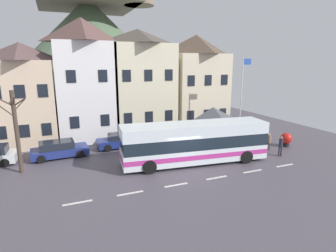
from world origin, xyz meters
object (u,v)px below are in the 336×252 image
at_px(hilltop_castle, 91,52).
at_px(pedestrian_03, 259,143).
at_px(townhouse_02, 139,82).
at_px(townhouse_03, 195,82).
at_px(flagpole, 242,94).
at_px(townhouse_01, 84,80).
at_px(parked_car_03, 59,149).
at_px(parked_car_02, 122,140).
at_px(townhouse_00, 24,94).
at_px(pedestrian_01, 269,141).
at_px(transit_bus, 195,143).
at_px(harbour_buoy, 286,139).
at_px(bare_tree_00, 16,130).
at_px(public_bench, 182,138).
at_px(bus_shelter, 213,114).
at_px(parked_car_01, 243,128).
at_px(pedestrian_02, 254,137).
at_px(pedestrian_00, 281,145).

relative_size(hilltop_castle, pedestrian_03, 21.76).
bearing_deg(townhouse_02, townhouse_03, -3.85).
bearing_deg(townhouse_03, flagpole, -77.52).
bearing_deg(townhouse_01, hilltop_castle, 80.34).
bearing_deg(parked_car_03, parked_car_02, 4.69).
distance_m(townhouse_00, hilltop_castle, 18.38).
bearing_deg(hilltop_castle, pedestrian_01, -66.35).
bearing_deg(pedestrian_03, transit_bus, 179.74).
xyz_separation_m(parked_car_02, harbour_buoy, (14.15, -5.54, 0.08)).
bearing_deg(townhouse_02, transit_bus, -84.66).
xyz_separation_m(hilltop_castle, bare_tree_00, (-8.21, -24.09, -6.04)).
height_order(parked_car_03, public_bench, parked_car_03).
relative_size(bus_shelter, pedestrian_01, 2.42).
distance_m(parked_car_01, bare_tree_00, 21.61).
bearing_deg(townhouse_03, hilltop_castle, 121.07).
xyz_separation_m(townhouse_00, pedestrian_02, (19.51, -9.28, -3.83)).
xyz_separation_m(bus_shelter, public_bench, (-2.07, 2.09, -2.54)).
bearing_deg(pedestrian_02, townhouse_00, 154.56).
distance_m(townhouse_01, flagpole, 15.61).
bearing_deg(townhouse_02, bus_shelter, -60.54).
distance_m(parked_car_02, pedestrian_00, 13.81).
height_order(townhouse_00, parked_car_02, townhouse_00).
height_order(public_bench, flagpole, flagpole).
bearing_deg(pedestrian_02, pedestrian_01, -75.33).
xyz_separation_m(townhouse_00, townhouse_03, (17.97, -0.32, 0.62)).
bearing_deg(pedestrian_00, parked_car_03, 158.64).
xyz_separation_m(pedestrian_03, harbour_buoy, (3.60, 0.58, -0.16)).
bearing_deg(hilltop_castle, townhouse_02, -79.15).
relative_size(parked_car_03, pedestrian_02, 2.76).
xyz_separation_m(townhouse_03, harbour_buoy, (4.17, -10.27, -4.61)).
xyz_separation_m(pedestrian_02, bare_tree_00, (-19.47, 0.99, 2.26)).
distance_m(hilltop_castle, pedestrian_03, 30.04).
bearing_deg(bus_shelter, townhouse_02, 119.46).
distance_m(parked_car_02, pedestrian_02, 12.27).
xyz_separation_m(pedestrian_01, flagpole, (-0.43, 3.66, 3.76)).
height_order(pedestrian_02, pedestrian_03, pedestrian_02).
bearing_deg(parked_car_02, townhouse_02, -123.78).
relative_size(parked_car_02, bare_tree_00, 0.74).
bearing_deg(pedestrian_03, townhouse_00, 148.93).
xyz_separation_m(parked_car_01, pedestrian_03, (-2.76, -5.81, 0.20)).
relative_size(townhouse_03, flagpole, 1.33).
bearing_deg(parked_car_03, flagpole, -8.08).
bearing_deg(townhouse_01, townhouse_02, 4.58).
bearing_deg(pedestrian_00, flagpole, 91.47).
height_order(hilltop_castle, transit_bus, hilltop_castle).
xyz_separation_m(townhouse_00, townhouse_01, (5.51, -0.33, 1.20)).
distance_m(parked_car_03, flagpole, 17.38).
relative_size(townhouse_01, pedestrian_01, 7.78).
distance_m(townhouse_00, transit_bus, 16.90).
relative_size(hilltop_castle, parked_car_02, 8.10).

